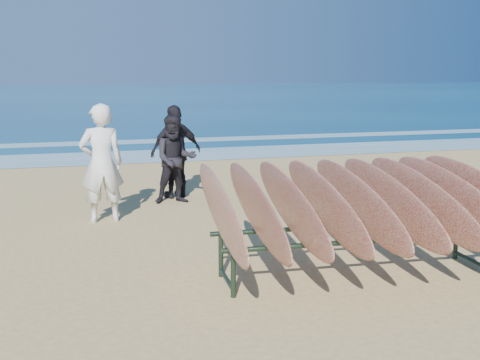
{
  "coord_description": "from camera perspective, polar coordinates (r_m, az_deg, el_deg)",
  "views": [
    {
      "loc": [
        -2.07,
        -6.27,
        2.29
      ],
      "look_at": [
        0.0,
        0.8,
        0.95
      ],
      "focal_mm": 45.0,
      "sensor_mm": 36.0,
      "label": 1
    }
  ],
  "objects": [
    {
      "name": "person_dark_b",
      "position": [
        10.99,
        -6.08,
        2.68
      ],
      "size": [
        1.07,
        0.68,
        1.69
      ],
      "primitive_type": "imported",
      "rotation": [
        0.0,
        0.0,
        3.44
      ],
      "color": "black",
      "rests_on": "ground"
    },
    {
      "name": "person_white",
      "position": [
        9.37,
        -13.0,
        1.55
      ],
      "size": [
        0.69,
        0.48,
        1.81
      ],
      "primitive_type": "imported",
      "rotation": [
        0.0,
        0.0,
        3.21
      ],
      "color": "silver",
      "rests_on": "ground"
    },
    {
      "name": "person_dark_a",
      "position": [
        10.54,
        -6.15,
        1.97
      ],
      "size": [
        0.77,
        0.61,
        1.55
      ],
      "primitive_type": "imported",
      "rotation": [
        0.0,
        0.0,
        -0.04
      ],
      "color": "black",
      "rests_on": "ground"
    },
    {
      "name": "ground",
      "position": [
        6.99,
        1.86,
        -8.82
      ],
      "size": [
        120.0,
        120.0,
        0.0
      ],
      "primitive_type": "plane",
      "color": "tan",
      "rests_on": "ground"
    },
    {
      "name": "surfboard_rack",
      "position": [
        6.79,
        11.04,
        -2.12
      ],
      "size": [
        3.31,
        2.84,
        1.34
      ],
      "rotation": [
        0.0,
        0.0,
        -0.06
      ],
      "color": "#1D2E22",
      "rests_on": "ground"
    },
    {
      "name": "foam_near",
      "position": [
        16.56,
        -8.98,
        2.25
      ],
      "size": [
        160.0,
        160.0,
        0.0
      ],
      "primitive_type": "plane",
      "color": "white",
      "rests_on": "ground"
    },
    {
      "name": "foam_far",
      "position": [
        20.01,
        -10.29,
        3.58
      ],
      "size": [
        160.0,
        160.0,
        0.0
      ],
      "primitive_type": "plane",
      "color": "white",
      "rests_on": "ground"
    },
    {
      "name": "ocean",
      "position": [
        61.35,
        -14.5,
        7.84
      ],
      "size": [
        160.0,
        160.0,
        0.0
      ],
      "primitive_type": "plane",
      "color": "navy",
      "rests_on": "ground"
    }
  ]
}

